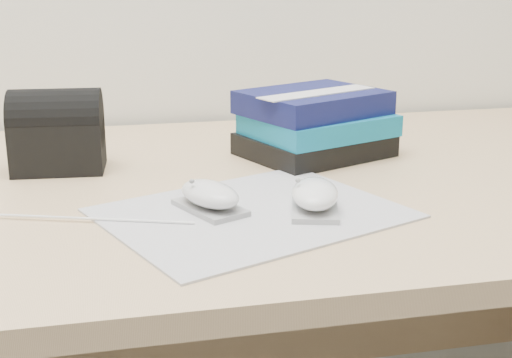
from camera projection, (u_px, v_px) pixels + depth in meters
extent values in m
cube|color=tan|center=(270.00, 186.00, 1.05)|extent=(1.60, 0.80, 0.03)
cube|color=tan|center=(227.00, 299.00, 1.51)|extent=(1.52, 0.03, 0.35)
cube|color=#96959D|center=(252.00, 213.00, 0.88)|extent=(0.42, 0.38, 0.00)
cube|color=gray|center=(210.00, 208.00, 0.89)|extent=(0.09, 0.11, 0.01)
ellipsoid|color=silver|center=(210.00, 194.00, 0.88)|extent=(0.09, 0.11, 0.03)
ellipsoid|color=gray|center=(192.00, 181.00, 0.87)|extent=(0.01, 0.01, 0.01)
cube|color=#9F9FA2|center=(315.00, 208.00, 0.89)|extent=(0.08, 0.12, 0.01)
ellipsoid|color=white|center=(315.00, 193.00, 0.88)|extent=(0.08, 0.11, 0.03)
ellipsoid|color=gray|center=(298.00, 180.00, 0.87)|extent=(0.01, 0.01, 0.01)
cylinder|color=white|center=(93.00, 219.00, 0.85)|extent=(0.24, 0.08, 0.00)
cube|color=black|center=(314.00, 145.00, 1.15)|extent=(0.26, 0.24, 0.03)
cube|color=#0E729B|center=(318.00, 124.00, 1.14)|extent=(0.25, 0.23, 0.03)
cube|color=#10154C|center=(313.00, 102.00, 1.14)|extent=(0.26, 0.23, 0.04)
cube|color=silver|center=(318.00, 93.00, 1.11)|extent=(0.21, 0.13, 0.00)
cube|color=black|center=(59.00, 145.00, 1.06)|extent=(0.14, 0.10, 0.08)
cylinder|color=black|center=(56.00, 119.00, 1.05)|extent=(0.14, 0.10, 0.09)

